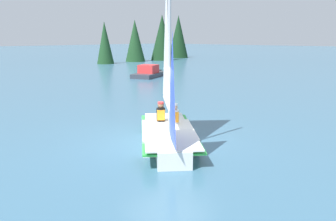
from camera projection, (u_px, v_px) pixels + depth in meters
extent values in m
plane|color=#38607A|center=(168.00, 144.00, 10.53)|extent=(260.00, 260.00, 0.00)
cube|color=white|center=(168.00, 136.00, 10.48)|extent=(2.85, 2.92, 0.49)
cube|color=white|center=(173.00, 155.00, 8.79)|extent=(1.35, 1.36, 0.49)
cube|color=white|center=(164.00, 123.00, 12.16)|extent=(1.72, 1.69, 0.49)
cube|color=green|center=(168.00, 132.00, 10.44)|extent=(4.13, 4.36, 0.05)
cube|color=silver|center=(172.00, 140.00, 9.23)|extent=(2.46, 2.50, 0.04)
cylinder|color=#B7B7BC|center=(170.00, 54.00, 9.37)|extent=(0.08, 0.08, 4.76)
cylinder|color=#B7B7BC|center=(166.00, 103.00, 10.95)|extent=(1.72, 1.92, 0.07)
pyramid|color=white|center=(166.00, 42.00, 10.52)|extent=(1.62, 1.82, 3.90)
pyramid|color=blue|center=(172.00, 86.00, 8.73)|extent=(1.03, 1.15, 2.96)
cube|color=black|center=(163.00, 121.00, 12.73)|extent=(0.08, 0.08, 0.34)
cube|color=black|center=(174.00, 131.00, 11.18)|extent=(0.37, 0.37, 0.45)
cylinder|color=white|center=(174.00, 117.00, 11.07)|extent=(0.42, 0.42, 0.50)
cube|color=orange|center=(174.00, 116.00, 11.07)|extent=(0.42, 0.43, 0.35)
sphere|color=tan|center=(174.00, 107.00, 11.00)|extent=(0.22, 0.22, 0.22)
cylinder|color=white|center=(174.00, 105.00, 10.98)|extent=(0.30, 0.30, 0.06)
cube|color=black|center=(161.00, 128.00, 11.47)|extent=(0.37, 0.37, 0.45)
cylinder|color=black|center=(161.00, 115.00, 11.37)|extent=(0.42, 0.42, 0.50)
cube|color=orange|center=(161.00, 114.00, 11.36)|extent=(0.42, 0.43, 0.35)
sphere|color=brown|center=(161.00, 105.00, 11.29)|extent=(0.22, 0.22, 0.22)
cylinder|color=red|center=(161.00, 103.00, 11.27)|extent=(0.30, 0.30, 0.06)
cube|color=#333842|center=(150.00, 75.00, 28.47)|extent=(4.34, 3.07, 0.36)
cube|color=red|center=(148.00, 69.00, 28.09)|extent=(1.80, 1.82, 0.70)
cube|color=black|center=(160.00, 72.00, 30.36)|extent=(0.31, 0.31, 0.43)
cone|color=#143319|center=(178.00, 37.00, 54.77)|extent=(3.29, 3.29, 6.96)
cone|color=#143319|center=(162.00, 38.00, 48.91)|extent=(3.45, 3.45, 6.66)
cone|color=#193D1E|center=(135.00, 41.00, 46.18)|extent=(2.80, 2.80, 5.78)
cone|color=#193D1E|center=(105.00, 43.00, 42.10)|extent=(2.20, 2.20, 5.36)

